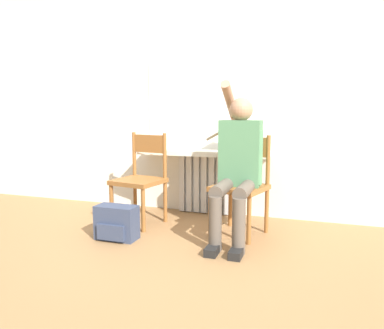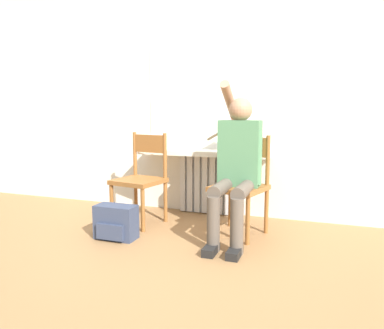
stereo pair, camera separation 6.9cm
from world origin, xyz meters
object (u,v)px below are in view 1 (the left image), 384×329
object	(u,v)px
chair_left	(141,178)
person	(238,161)
chair_right	(242,184)
cat	(236,138)
backpack	(116,223)

from	to	relation	value
chair_left	person	xyz separation A→B (m)	(0.95, -0.12, 0.21)
person	chair_right	bearing A→B (deg)	84.91
chair_left	cat	world-z (taller)	cat
chair_left	person	bearing A→B (deg)	2.59
chair_left	backpack	world-z (taller)	chair_left
cat	backpack	bearing A→B (deg)	-129.81
chair_right	backpack	xyz separation A→B (m)	(-0.94, -0.49, -0.30)
chair_right	cat	world-z (taller)	cat
chair_left	backpack	size ratio (longest dim) A/B	2.48
chair_left	chair_right	bearing A→B (deg)	9.76
backpack	person	bearing A→B (deg)	21.64
chair_left	chair_right	distance (m)	0.96
chair_right	cat	size ratio (longest dim) A/B	1.73
chair_right	backpack	bearing A→B (deg)	-137.43
person	backpack	xyz separation A→B (m)	(-0.93, -0.37, -0.51)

